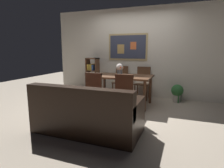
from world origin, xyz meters
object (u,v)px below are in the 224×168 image
dining_chair_far_right (143,80)px  flower_vase (120,69)px  leather_couch (86,115)px  dining_chair_far_left (121,79)px  bookshelf (92,78)px  potted_ivy (177,92)px  dining_chair_near_left (96,89)px  dining_table (122,79)px  dining_chair_near_right (125,91)px

dining_chair_far_right → flower_vase: bearing=-120.6°
leather_couch → flower_vase: (-0.05, 1.90, 0.61)m
dining_chair_far_left → bookshelf: 0.90m
leather_couch → flower_vase: bearing=91.5°
potted_ivy → leather_couch: bearing=-117.5°
dining_chair_far_right → bookshelf: 1.57m
dining_chair_near_left → leather_couch: size_ratio=0.51×
dining_table → dining_chair_near_right: size_ratio=1.62×
dining_chair_near_left → flower_vase: 0.99m
flower_vase → leather_couch: bearing=-88.5°
flower_vase → dining_table: bearing=-31.4°
dining_chair_far_right → dining_chair_far_left: same height
dining_table → dining_chair_near_left: (-0.35, -0.82, -0.12)m
dining_chair_far_left → potted_ivy: 1.65m
potted_ivy → flower_vase: (-1.40, -0.70, 0.65)m
dining_chair_near_left → potted_ivy: size_ratio=1.74×
dining_chair_far_right → dining_table: bearing=-113.9°
bookshelf → potted_ivy: (2.52, 0.06, -0.24)m
dining_chair_far_right → leather_couch: dining_chair_far_right is taller
dining_chair_far_right → dining_chair_near_right: bearing=-90.6°
dining_table → dining_chair_near_left: size_ratio=1.62×
potted_ivy → dining_table: bearing=-150.2°
leather_couch → potted_ivy: bearing=62.5°
dining_table → dining_chair_near_left: 0.90m
dining_chair_near_right → bookshelf: bookshelf is taller
dining_chair_far_right → flower_vase: (-0.45, -0.76, 0.38)m
dining_table → dining_chair_far_left: 0.89m
dining_chair_far_right → dining_chair_far_left: (-0.67, 0.02, 0.00)m
dining_table → potted_ivy: (1.31, 0.75, -0.38)m
dining_chair_near_right → bookshelf: 2.17m
dining_chair_far_right → bookshelf: bookshelf is taller
dining_chair_near_left → bookshelf: 1.74m
dining_chair_far_right → dining_chair_near_left: (-0.71, -1.63, 0.00)m
dining_chair_far_left → dining_chair_far_right: bearing=-1.5°
leather_couch → dining_chair_far_left: bearing=95.9°
leather_couch → bookshelf: bearing=114.7°
dining_table → dining_chair_far_right: size_ratio=1.62×
dining_chair_near_left → leather_couch: 1.10m
dining_table → leather_couch: leather_couch is taller
dining_table → flower_vase: size_ratio=5.00×
dining_chair_far_right → leather_couch: (-0.40, -2.66, -0.23)m
dining_chair_near_left → dining_chair_near_right: bearing=-0.4°
dining_table → flower_vase: flower_vase is taller
dining_table → leather_couch: size_ratio=0.82×
dining_chair_far_right → dining_chair_near_left: 1.78m
dining_table → dining_chair_near_right: bearing=-67.5°
dining_chair_far_right → dining_chair_near_left: size_ratio=1.00×
dining_chair_far_right → flower_vase: 0.96m
leather_couch → flower_vase: size_ratio=6.12×
dining_chair_near_right → flower_vase: bearing=116.0°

